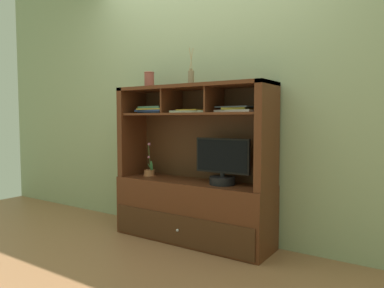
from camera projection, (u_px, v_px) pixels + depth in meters
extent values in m
cube|color=#9B6844|center=(192.00, 241.00, 3.21)|extent=(6.00, 6.00, 0.02)
cube|color=#97A87E|center=(206.00, 82.00, 3.30)|extent=(6.00, 0.02, 2.80)
cube|color=#532814|center=(192.00, 211.00, 3.19)|extent=(1.44, 0.40, 0.53)
cube|color=#422614|center=(178.00, 230.00, 3.03)|extent=(1.38, 0.01, 0.25)
sphere|color=silver|center=(177.00, 230.00, 3.02)|extent=(0.02, 0.02, 0.02)
cube|color=#532814|center=(133.00, 132.00, 3.52)|extent=(0.06, 0.37, 0.83)
cube|color=#532814|center=(267.00, 135.00, 2.76)|extent=(0.06, 0.37, 0.83)
cube|color=#422614|center=(203.00, 134.00, 3.29)|extent=(1.38, 0.02, 0.80)
cube|color=#532814|center=(192.00, 87.00, 3.11)|extent=(1.44, 0.37, 0.03)
cube|color=#532814|center=(192.00, 114.00, 3.13)|extent=(1.32, 0.33, 0.02)
cube|color=#532814|center=(172.00, 102.00, 3.24)|extent=(0.02, 0.31, 0.21)
cube|color=#532814|center=(214.00, 100.00, 3.00)|extent=(0.02, 0.31, 0.21)
cylinder|color=black|center=(222.00, 181.00, 2.99)|extent=(0.21, 0.21, 0.07)
cylinder|color=black|center=(222.00, 175.00, 2.99)|extent=(0.04, 0.04, 0.03)
cube|color=black|center=(223.00, 156.00, 2.98)|extent=(0.49, 0.03, 0.29)
cube|color=black|center=(222.00, 156.00, 2.96)|extent=(0.46, 0.00, 0.26)
cylinder|color=#B96F44|center=(150.00, 173.00, 3.45)|extent=(0.10, 0.10, 0.06)
cylinder|color=#B96F44|center=(150.00, 175.00, 3.46)|extent=(0.12, 0.12, 0.01)
cylinder|color=#4C6B38|center=(149.00, 157.00, 3.44)|extent=(0.02, 0.02, 0.25)
sphere|color=pink|center=(149.00, 157.00, 3.44)|extent=(0.02, 0.02, 0.02)
sphere|color=pink|center=(149.00, 144.00, 3.44)|extent=(0.03, 0.03, 0.03)
ellipsoid|color=#438F53|center=(150.00, 167.00, 3.43)|extent=(0.04, 0.05, 0.08)
ellipsoid|color=#438F53|center=(152.00, 167.00, 3.45)|extent=(0.05, 0.06, 0.12)
cube|color=beige|center=(192.00, 112.00, 3.13)|extent=(0.37, 0.21, 0.02)
cube|color=gold|center=(192.00, 110.00, 3.13)|extent=(0.24, 0.19, 0.01)
cube|color=beige|center=(238.00, 111.00, 2.89)|extent=(0.37, 0.25, 0.02)
cube|color=gold|center=(238.00, 109.00, 2.88)|extent=(0.21, 0.19, 0.02)
cube|color=#38414A|center=(237.00, 107.00, 2.89)|extent=(0.33, 0.24, 0.01)
cube|color=#2A528B|center=(156.00, 113.00, 3.38)|extent=(0.32, 0.24, 0.01)
cube|color=#314486|center=(155.00, 111.00, 3.37)|extent=(0.33, 0.24, 0.02)
cube|color=gold|center=(156.00, 109.00, 3.36)|extent=(0.30, 0.25, 0.01)
cube|color=#4B7B69|center=(155.00, 108.00, 3.36)|extent=(0.28, 0.21, 0.02)
cylinder|color=#877254|center=(191.00, 78.00, 3.10)|extent=(0.05, 0.05, 0.12)
cylinder|color=#877254|center=(191.00, 70.00, 3.09)|extent=(0.02, 0.02, 0.02)
cylinder|color=tan|center=(191.00, 59.00, 3.08)|extent=(0.00, 0.05, 0.19)
cylinder|color=tan|center=(191.00, 59.00, 3.09)|extent=(0.05, 0.00, 0.19)
cylinder|color=tan|center=(191.00, 59.00, 3.09)|extent=(0.00, 0.04, 0.19)
cylinder|color=tan|center=(191.00, 59.00, 3.08)|extent=(0.03, 0.00, 0.19)
cylinder|color=brown|center=(149.00, 81.00, 3.36)|extent=(0.09, 0.09, 0.13)
torus|color=brown|center=(149.00, 73.00, 3.35)|extent=(0.09, 0.09, 0.01)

